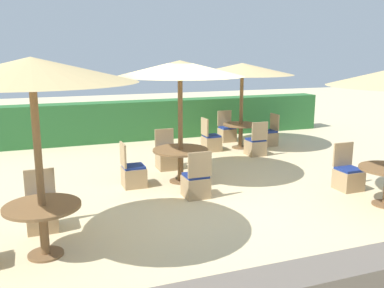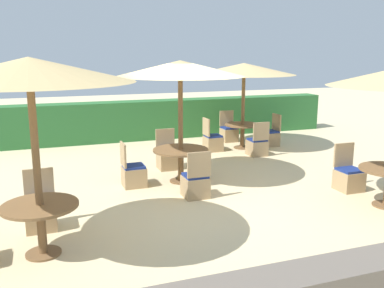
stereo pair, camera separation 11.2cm
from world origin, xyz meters
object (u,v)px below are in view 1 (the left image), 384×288
(parasol_center, at_px, (180,69))
(patio_chair_back_right_west, at_px, (211,142))
(patio_chair_center_west, at_px, (133,174))
(patio_chair_back_right_east, at_px, (268,137))
(round_table_back_right, at_px, (241,129))
(parasol_back_right, at_px, (242,69))
(patio_chair_front_right_north, at_px, (348,177))
(patio_chair_back_right_north, at_px, (227,133))
(round_table_center, at_px, (181,155))
(patio_chair_center_south, at_px, (196,184))
(patio_chair_front_left_north, at_px, (42,213))
(round_table_front_left, at_px, (43,216))
(parasol_front_left, at_px, (31,71))
(patio_chair_back_right_south, at_px, (256,146))
(patio_chair_center_north, at_px, (167,158))

(parasol_center, xyz_separation_m, patio_chair_back_right_west, (1.75, 2.46, -2.13))
(patio_chair_center_west, distance_m, patio_chair_back_right_east, 5.27)
(round_table_back_right, xyz_separation_m, patio_chair_back_right_west, (-0.94, -0.03, -0.28))
(parasol_back_right, relative_size, patio_chair_back_right_east, 3.09)
(parasol_center, height_order, round_table_back_right, parasol_center)
(round_table_back_right, relative_size, patio_chair_front_right_north, 1.10)
(patio_chair_back_right_west, distance_m, patio_chair_front_right_north, 4.32)
(round_table_back_right, relative_size, patio_chair_back_right_north, 1.10)
(round_table_center, relative_size, patio_chair_center_south, 1.27)
(patio_chair_center_south, relative_size, patio_chair_back_right_north, 1.00)
(patio_chair_center_west, height_order, patio_chair_front_left_north, same)
(round_table_front_left, bearing_deg, patio_chair_back_right_north, 47.37)
(parasol_front_left, bearing_deg, round_table_front_left, 26.57)
(patio_chair_back_right_south, relative_size, patio_chair_front_right_north, 1.00)
(patio_chair_back_right_west, xyz_separation_m, patio_chair_front_left_north, (-4.59, -4.07, 0.00))
(patio_chair_center_west, relative_size, patio_chair_back_right_east, 1.00)
(parasol_center, relative_size, patio_chair_center_north, 2.85)
(parasol_center, distance_m, patio_chair_front_left_north, 3.90)
(round_table_center, relative_size, patio_chair_back_right_north, 1.27)
(patio_chair_center_north, relative_size, patio_chair_back_right_west, 1.00)
(patio_chair_back_right_south, distance_m, patio_chair_back_right_north, 1.95)
(patio_chair_back_right_east, bearing_deg, patio_chair_front_right_north, 171.46)
(parasol_back_right, xyz_separation_m, patio_chair_back_right_east, (0.93, 0.03, -1.99))
(patio_chair_back_right_east, xyz_separation_m, patio_chair_front_right_north, (-0.63, -4.19, 0.00))
(round_table_back_right, height_order, patio_chair_back_right_east, patio_chair_back_right_east)
(patio_chair_center_west, xyz_separation_m, patio_chair_front_left_north, (-1.82, -1.64, 0.00))
(round_table_back_right, distance_m, patio_chair_front_right_north, 4.18)
(parasol_center, xyz_separation_m, patio_chair_center_west, (-1.03, 0.03, -2.13))
(round_table_center, height_order, round_table_front_left, round_table_front_left)
(parasol_center, relative_size, patio_chair_front_left_north, 2.85)
(round_table_center, height_order, patio_chair_back_right_south, patio_chair_back_right_south)
(patio_chair_back_right_east, height_order, patio_chair_front_left_north, same)
(round_table_back_right, relative_size, round_table_front_left, 1.00)
(patio_chair_back_right_south, bearing_deg, parasol_front_left, -143.36)
(parasol_center, relative_size, patio_chair_front_right_north, 2.85)
(patio_chair_back_right_east, distance_m, round_table_front_left, 8.21)
(parasol_center, relative_size, patio_chair_center_west, 2.85)
(patio_chair_center_south, xyz_separation_m, patio_chair_back_right_east, (3.67, 3.55, 0.00))
(patio_chair_back_right_north, bearing_deg, patio_chair_front_right_north, 92.94)
(patio_chair_front_left_north, bearing_deg, patio_chair_center_west, -137.94)
(patio_chair_front_right_north, bearing_deg, patio_chair_center_south, -11.90)
(round_table_center, relative_size, patio_chair_center_north, 1.27)
(parasol_center, height_order, patio_chair_center_north, parasol_center)
(parasol_center, distance_m, patio_chair_back_right_west, 3.69)
(patio_chair_back_right_west, xyz_separation_m, parasol_front_left, (-4.59, -5.01, 2.24))
(round_table_center, bearing_deg, round_table_front_left, -138.10)
(patio_chair_center_north, xyz_separation_m, patio_chair_back_right_west, (1.71, 1.36, 0.00))
(patio_chair_back_right_north, height_order, parasol_front_left, parasol_front_left)
(patio_chair_center_north, relative_size, patio_chair_center_west, 1.00)
(parasol_front_left, distance_m, patio_chair_front_left_north, 2.43)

